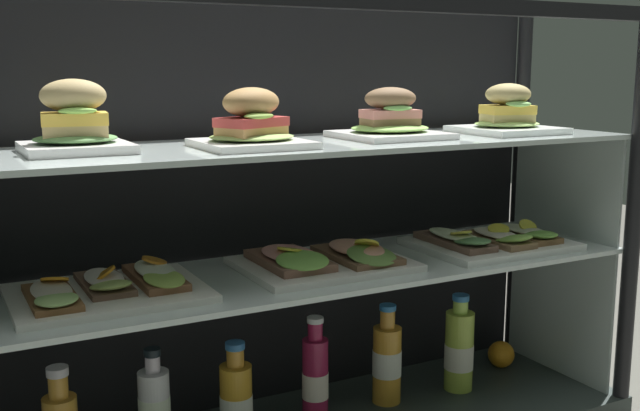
% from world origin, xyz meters
% --- Properties ---
extents(case_frame, '(1.45, 0.41, 0.94)m').
position_xyz_m(case_frame, '(0.00, 0.11, 0.52)').
color(case_frame, black).
rests_on(case_frame, ground).
extents(riser_lower_tier, '(1.37, 0.34, 0.35)m').
position_xyz_m(riser_lower_tier, '(0.00, 0.00, 0.22)').
color(riser_lower_tier, silver).
rests_on(riser_lower_tier, case_base_deck).
extents(shelf_lower_glass, '(1.39, 0.36, 0.01)m').
position_xyz_m(shelf_lower_glass, '(0.00, 0.00, 0.39)').
color(shelf_lower_glass, silver).
rests_on(shelf_lower_glass, riser_lower_tier).
extents(riser_upper_tier, '(1.37, 0.34, 0.25)m').
position_xyz_m(riser_upper_tier, '(0.00, 0.00, 0.52)').
color(riser_upper_tier, silver).
rests_on(riser_upper_tier, shelf_lower_glass).
extents(shelf_upper_glass, '(1.39, 0.36, 0.01)m').
position_xyz_m(shelf_upper_glass, '(0.00, 0.00, 0.65)').
color(shelf_upper_glass, silver).
rests_on(shelf_upper_glass, riser_upper_tier).
extents(plated_roll_sandwich_center, '(0.18, 0.18, 0.13)m').
position_xyz_m(plated_roll_sandwich_center, '(-0.47, 0.02, 0.71)').
color(plated_roll_sandwich_center, white).
rests_on(plated_roll_sandwich_center, shelf_upper_glass).
extents(plated_roll_sandwich_far_left, '(0.19, 0.19, 0.11)m').
position_xyz_m(plated_roll_sandwich_far_left, '(-0.17, -0.04, 0.70)').
color(plated_roll_sandwich_far_left, white).
rests_on(plated_roll_sandwich_far_left, shelf_upper_glass).
extents(plated_roll_sandwich_left_of_center, '(0.21, 0.21, 0.11)m').
position_xyz_m(plated_roll_sandwich_left_of_center, '(0.17, 0.00, 0.69)').
color(plated_roll_sandwich_left_of_center, white).
rests_on(plated_roll_sandwich_left_of_center, shelf_upper_glass).
extents(plated_roll_sandwich_right_of_center, '(0.20, 0.20, 0.11)m').
position_xyz_m(plated_roll_sandwich_right_of_center, '(0.47, -0.02, 0.70)').
color(plated_roll_sandwich_right_of_center, white).
rests_on(plated_roll_sandwich_right_of_center, shelf_upper_glass).
extents(open_sandwich_tray_right_of_center, '(0.34, 0.26, 0.06)m').
position_xyz_m(open_sandwich_tray_right_of_center, '(-0.43, -0.00, 0.42)').
color(open_sandwich_tray_right_of_center, white).
rests_on(open_sandwich_tray_right_of_center, shelf_lower_glass).
extents(open_sandwich_tray_mid_right, '(0.34, 0.26, 0.06)m').
position_xyz_m(open_sandwich_tray_mid_right, '(0.01, -0.01, 0.42)').
color(open_sandwich_tray_mid_right, white).
rests_on(open_sandwich_tray_mid_right, shelf_lower_glass).
extents(open_sandwich_tray_near_right_corner, '(0.34, 0.26, 0.06)m').
position_xyz_m(open_sandwich_tray_near_right_corner, '(0.43, -0.03, 0.42)').
color(open_sandwich_tray_near_right_corner, white).
rests_on(open_sandwich_tray_near_right_corner, shelf_lower_glass).
extents(juice_bottle_near_post, '(0.06, 0.06, 0.22)m').
position_xyz_m(juice_bottle_near_post, '(-0.34, 0.05, 0.14)').
color(juice_bottle_near_post, white).
rests_on(juice_bottle_near_post, case_base_deck).
extents(juice_bottle_front_middle, '(0.07, 0.07, 0.21)m').
position_xyz_m(juice_bottle_front_middle, '(-0.17, 0.05, 0.12)').
color(juice_bottle_front_middle, gold).
rests_on(juice_bottle_front_middle, case_base_deck).
extents(juice_bottle_front_right_end, '(0.06, 0.06, 0.23)m').
position_xyz_m(juice_bottle_front_right_end, '(0.01, 0.05, 0.14)').
color(juice_bottle_front_right_end, '#971D44').
rests_on(juice_bottle_front_right_end, case_base_deck).
extents(juice_bottle_back_left, '(0.07, 0.07, 0.23)m').
position_xyz_m(juice_bottle_back_left, '(0.20, 0.05, 0.14)').
color(juice_bottle_back_left, gold).
rests_on(juice_bottle_back_left, case_base_deck).
extents(juice_bottle_front_second, '(0.07, 0.07, 0.23)m').
position_xyz_m(juice_bottle_front_second, '(0.39, 0.02, 0.14)').
color(juice_bottle_front_second, '#AFCA46').
rests_on(juice_bottle_front_second, case_base_deck).
extents(orange_fruit_beside_bottles, '(0.07, 0.07, 0.07)m').
position_xyz_m(orange_fruit_beside_bottles, '(0.57, 0.08, 0.08)').
color(orange_fruit_beside_bottles, orange).
rests_on(orange_fruit_beside_bottles, case_base_deck).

